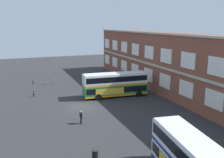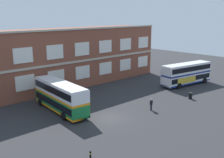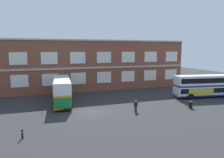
{
  "view_description": "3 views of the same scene",
  "coord_description": "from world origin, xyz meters",
  "px_view_note": "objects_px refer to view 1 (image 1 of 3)",
  "views": [
    {
      "loc": [
        34.1,
        -8.77,
        12.23
      ],
      "look_at": [
        2.95,
        3.58,
        4.63
      ],
      "focal_mm": 39.15,
      "sensor_mm": 36.0,
      "label": 1
    },
    {
      "loc": [
        -22.39,
        -24.29,
        13.24
      ],
      "look_at": [
        3.74,
        3.68,
        3.93
      ],
      "focal_mm": 43.47,
      "sensor_mm": 36.0,
      "label": 2
    },
    {
      "loc": [
        -6.38,
        -28.02,
        8.83
      ],
      "look_at": [
        4.39,
        3.65,
        4.06
      ],
      "focal_mm": 33.6,
      "sensor_mm": 36.0,
      "label": 3
    }
  ],
  "objects_px": {
    "double_decker_near": "(115,84)",
    "safety_bollard_east": "(33,82)",
    "station_litter_bin": "(95,155)",
    "safety_bollard_west": "(34,94)",
    "bus_stand_flag": "(55,77)",
    "waiting_passenger": "(81,117)"
  },
  "relations": [
    {
      "from": "double_decker_near",
      "to": "safety_bollard_east",
      "type": "height_order",
      "value": "double_decker_near"
    },
    {
      "from": "station_litter_bin",
      "to": "safety_bollard_west",
      "type": "height_order",
      "value": "station_litter_bin"
    },
    {
      "from": "station_litter_bin",
      "to": "bus_stand_flag",
      "type": "bearing_deg",
      "value": 177.85
    },
    {
      "from": "station_litter_bin",
      "to": "safety_bollard_west",
      "type": "distance_m",
      "value": 23.48
    },
    {
      "from": "double_decker_near",
      "to": "safety_bollard_west",
      "type": "xyz_separation_m",
      "value": [
        -5.19,
        -13.1,
        -1.66
      ]
    },
    {
      "from": "double_decker_near",
      "to": "safety_bollard_west",
      "type": "bearing_deg",
      "value": -111.61
    },
    {
      "from": "double_decker_near",
      "to": "station_litter_bin",
      "type": "distance_m",
      "value": 20.39
    },
    {
      "from": "waiting_passenger",
      "to": "bus_stand_flag",
      "type": "height_order",
      "value": "bus_stand_flag"
    },
    {
      "from": "bus_stand_flag",
      "to": "safety_bollard_east",
      "type": "xyz_separation_m",
      "value": [
        -2.06,
        -4.24,
        -1.14
      ]
    },
    {
      "from": "waiting_passenger",
      "to": "double_decker_near",
      "type": "bearing_deg",
      "value": 137.77
    },
    {
      "from": "double_decker_near",
      "to": "safety_bollard_west",
      "type": "height_order",
      "value": "double_decker_near"
    },
    {
      "from": "station_litter_bin",
      "to": "safety_bollard_east",
      "type": "xyz_separation_m",
      "value": [
        -32.37,
        -3.1,
        -0.03
      ]
    },
    {
      "from": "safety_bollard_west",
      "to": "bus_stand_flag",
      "type": "bearing_deg",
      "value": 145.9
    },
    {
      "from": "bus_stand_flag",
      "to": "station_litter_bin",
      "type": "relative_size",
      "value": 2.62
    },
    {
      "from": "double_decker_near",
      "to": "safety_bollard_east",
      "type": "xyz_separation_m",
      "value": [
        -14.37,
        -12.53,
        -1.66
      ]
    },
    {
      "from": "waiting_passenger",
      "to": "station_litter_bin",
      "type": "bearing_deg",
      "value": -6.21
    },
    {
      "from": "waiting_passenger",
      "to": "safety_bollard_west",
      "type": "height_order",
      "value": "waiting_passenger"
    },
    {
      "from": "bus_stand_flag",
      "to": "safety_bollard_east",
      "type": "bearing_deg",
      "value": -115.92
    },
    {
      "from": "double_decker_near",
      "to": "safety_bollard_west",
      "type": "relative_size",
      "value": 11.77
    },
    {
      "from": "double_decker_near",
      "to": "station_litter_bin",
      "type": "height_order",
      "value": "double_decker_near"
    },
    {
      "from": "waiting_passenger",
      "to": "safety_bollard_west",
      "type": "distance_m",
      "value": 15.26
    },
    {
      "from": "station_litter_bin",
      "to": "safety_bollard_east",
      "type": "height_order",
      "value": "station_litter_bin"
    }
  ]
}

